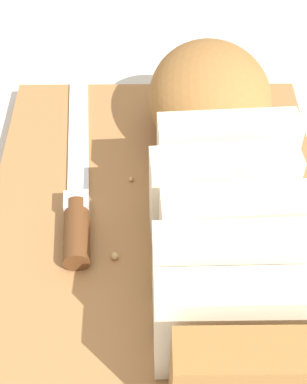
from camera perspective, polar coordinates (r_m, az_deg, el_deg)
name	(u,v)px	position (r m, az deg, el deg)	size (l,w,h in m)	color
ground_plane	(154,228)	(0.52, 0.00, -3.70)	(3.00, 3.00, 0.00)	beige
cutting_board	(154,221)	(0.52, 0.00, -2.97)	(0.38, 0.31, 0.02)	#9E6B3D
bread_loaf	(217,174)	(0.48, 6.51, 1.82)	(0.37, 0.14, 0.10)	#996633
bread_knife	(73,205)	(0.51, -8.29, -1.36)	(0.25, 0.05, 0.02)	silver
crumb_near_knife	(190,199)	(0.52, 3.74, -0.73)	(0.00, 0.00, 0.00)	tan
crumb_near_loaf	(177,181)	(0.53, 2.44, 1.10)	(0.01, 0.01, 0.01)	tan
crumb_stray_left	(127,179)	(0.53, -2.75, 1.34)	(0.00, 0.00, 0.00)	tan
crumb_stray_right	(110,256)	(0.48, -4.50, -6.55)	(0.01, 0.01, 0.01)	tan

